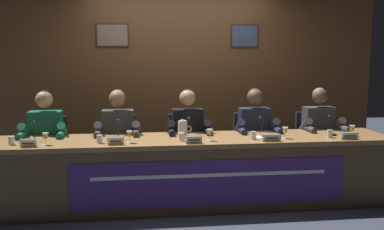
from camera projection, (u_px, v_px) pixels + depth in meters
The scene contains 35 objects.
ground_plane at pixel (192, 204), 4.71m from camera, with size 12.00×12.00×0.00m, color #383D4C.
wall_back_panelled at pixel (180, 79), 5.94m from camera, with size 5.58×0.14×2.60m.
conference_table at pixel (194, 161), 4.52m from camera, with size 4.38×0.77×0.75m.
chair_far_left at pixel (49, 157), 5.01m from camera, with size 0.44×0.45×0.92m.
panelist_far_left at pixel (45, 137), 4.78m from camera, with size 0.51×0.48×1.24m.
nameplate_far_left at pixel (28, 143), 4.13m from camera, with size 0.16×0.06×0.08m.
juice_glass_far_left at pixel (45, 136), 4.22m from camera, with size 0.06×0.06×0.12m.
water_cup_far_left at pixel (11, 141), 4.24m from camera, with size 0.06×0.06×0.08m.
microphone_far_left at pixel (33, 135), 4.36m from camera, with size 0.06×0.17×0.22m.
chair_left at pixel (119, 155), 5.11m from camera, with size 0.44×0.45×0.92m.
panelist_left at pixel (118, 135), 4.88m from camera, with size 0.51×0.48×1.24m.
nameplate_left at pixel (116, 141), 4.24m from camera, with size 0.16×0.06×0.08m.
juice_glass_left at pixel (129, 135), 4.33m from camera, with size 0.06×0.06×0.12m.
water_cup_left at pixel (100, 140), 4.31m from camera, with size 0.06×0.06×0.08m.
microphone_left at pixel (118, 133), 4.46m from camera, with size 0.06×0.17×0.22m.
chair_center at pixel (186, 153), 5.21m from camera, with size 0.44×0.45×0.92m.
panelist_center at pixel (188, 133), 4.98m from camera, with size 0.51×0.48×1.24m.
nameplate_center at pixel (194, 140), 4.31m from camera, with size 0.17×0.06×0.08m.
juice_glass_center at pixel (210, 133), 4.43m from camera, with size 0.06×0.06×0.12m.
water_cup_center at pixel (181, 137), 4.43m from camera, with size 0.06×0.06×0.08m.
microphone_center at pixel (190, 131), 4.61m from camera, with size 0.06×0.17×0.22m.
chair_right at pixel (251, 151), 5.31m from camera, with size 0.44×0.45×0.92m.
panelist_right at pixel (256, 132), 5.07m from camera, with size 0.51×0.48×1.24m.
nameplate_right at pixel (271, 138), 4.41m from camera, with size 0.20×0.06×0.08m.
juice_glass_right at pixel (285, 131), 4.56m from camera, with size 0.06×0.06×0.12m.
water_cup_right at pixel (253, 136), 4.51m from camera, with size 0.06×0.06×0.08m.
microphone_right at pixel (262, 130), 4.67m from camera, with size 0.06×0.17×0.22m.
chair_far_right at pixel (313, 149), 5.41m from camera, with size 0.44×0.45×0.92m.
panelist_far_right at pixel (321, 131), 5.17m from camera, with size 0.51×0.48×1.24m.
nameplate_far_right at pixel (349, 136), 4.52m from camera, with size 0.19×0.06×0.08m.
juice_glass_far_right at pixel (352, 129), 4.68m from camera, with size 0.06×0.06×0.12m.
water_cup_far_right at pixel (330, 134), 4.62m from camera, with size 0.06×0.06×0.08m.
microphone_far_right at pixel (332, 128), 4.76m from camera, with size 0.06×0.17×0.22m.
water_pitcher_central at pixel (183, 129), 4.58m from camera, with size 0.15×0.10×0.21m.
document_stack_right at pixel (266, 137), 4.62m from camera, with size 0.23×0.18×0.01m.
Camera 1 is at (-0.55, -4.50, 1.63)m, focal length 39.70 mm.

